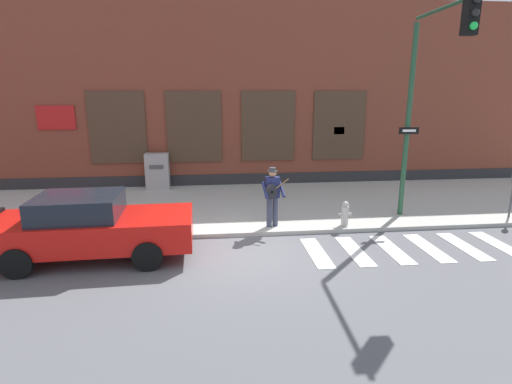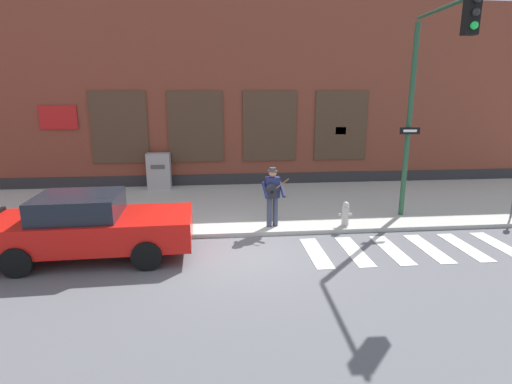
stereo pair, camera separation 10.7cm
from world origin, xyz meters
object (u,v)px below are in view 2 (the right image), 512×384
(red_car, at_px, (90,226))
(fire_hydrant, at_px, (345,214))
(busker, at_px, (272,194))
(utility_box, at_px, (159,171))
(traffic_light, at_px, (430,82))

(red_car, xyz_separation_m, fire_hydrant, (6.59, 1.36, -0.31))
(busker, height_order, utility_box, busker)
(busker, bearing_deg, utility_box, 126.85)
(busker, xyz_separation_m, fire_hydrant, (2.08, -0.11, -0.61))
(red_car, height_order, busker, busker)
(red_car, xyz_separation_m, traffic_light, (8.61, 1.17, 3.29))
(busker, distance_m, utility_box, 6.32)
(traffic_light, xyz_separation_m, fire_hydrant, (-2.02, 0.19, -3.60))
(red_car, relative_size, utility_box, 3.33)
(busker, relative_size, utility_box, 1.21)
(fire_hydrant, bearing_deg, traffic_light, -5.26)
(busker, height_order, fire_hydrant, busker)
(utility_box, bearing_deg, red_car, -96.31)
(busker, distance_m, traffic_light, 5.08)
(red_car, xyz_separation_m, utility_box, (0.72, 6.52, 0.04))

